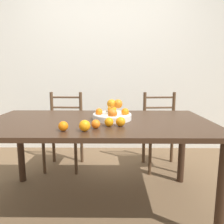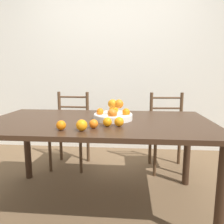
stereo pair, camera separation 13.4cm
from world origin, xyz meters
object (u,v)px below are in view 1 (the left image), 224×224
at_px(orange_loose_3, 121,122).
at_px(chair_left, 64,131).
at_px(orange_loose_1, 96,124).
at_px(orange_loose_4, 109,122).
at_px(orange_loose_0, 85,126).
at_px(chair_right, 161,131).
at_px(fruit_bowl, 112,114).
at_px(orange_loose_2, 63,126).

xyz_separation_m(orange_loose_3, chair_left, (-0.67, 1.05, -0.34)).
distance_m(orange_loose_3, chair_left, 1.29).
relative_size(orange_loose_1, orange_loose_3, 0.91).
xyz_separation_m(orange_loose_3, orange_loose_4, (-0.09, -0.01, -0.00)).
distance_m(orange_loose_0, orange_loose_3, 0.29).
height_order(orange_loose_1, chair_right, chair_right).
distance_m(orange_loose_0, orange_loose_4, 0.22).
height_order(fruit_bowl, orange_loose_3, fruit_bowl).
xyz_separation_m(fruit_bowl, chair_left, (-0.61, 0.80, -0.35)).
bearing_deg(chair_right, chair_left, 175.85).
bearing_deg(chair_left, orange_loose_2, -74.30).
bearing_deg(chair_right, fruit_bowl, -131.12).
relative_size(fruit_bowl, orange_loose_2, 4.89).
height_order(fruit_bowl, orange_loose_1, fruit_bowl).
bearing_deg(orange_loose_0, chair_left, 109.54).
height_order(orange_loose_2, chair_left, chair_left).
height_order(orange_loose_1, orange_loose_3, orange_loose_3).
bearing_deg(orange_loose_3, orange_loose_2, -160.26).
bearing_deg(orange_loose_0, orange_loose_4, 41.31).
bearing_deg(fruit_bowl, orange_loose_1, -110.33).
relative_size(orange_loose_0, chair_left, 0.08).
bearing_deg(chair_right, orange_loose_0, -127.54).
xyz_separation_m(fruit_bowl, orange_loose_4, (-0.02, -0.25, -0.01)).
bearing_deg(orange_loose_1, orange_loose_0, -130.68).
bearing_deg(orange_loose_0, fruit_bowl, 64.88).
bearing_deg(fruit_bowl, orange_loose_4, -95.36).
distance_m(orange_loose_1, chair_right, 1.38).
bearing_deg(orange_loose_4, orange_loose_3, 5.49).
height_order(orange_loose_0, orange_loose_3, orange_loose_0).
height_order(orange_loose_2, chair_right, chair_right).
distance_m(orange_loose_4, chair_left, 1.26).
relative_size(fruit_bowl, orange_loose_4, 4.87).
bearing_deg(orange_loose_4, fruit_bowl, 84.64).
bearing_deg(fruit_bowl, orange_loose_3, -75.60).
xyz_separation_m(orange_loose_0, chair_left, (-0.43, 1.20, -0.35)).
distance_m(orange_loose_3, orange_loose_4, 0.09).
height_order(fruit_bowl, chair_left, fruit_bowl).
relative_size(orange_loose_4, chair_left, 0.07).
xyz_separation_m(orange_loose_1, orange_loose_2, (-0.22, -0.07, 0.00)).
height_order(orange_loose_3, chair_left, chair_left).
relative_size(fruit_bowl, orange_loose_0, 4.21).
distance_m(orange_loose_0, orange_loose_1, 0.11).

